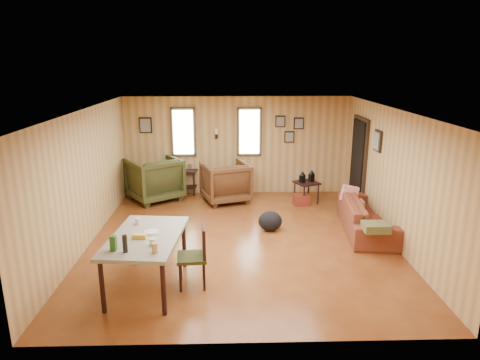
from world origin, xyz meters
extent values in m
cube|color=brown|center=(0.00, 0.00, -0.01)|extent=(5.50, 6.00, 0.02)
cube|color=#997C5B|center=(0.00, 0.00, 2.41)|extent=(5.50, 6.00, 0.02)
cube|color=tan|center=(0.00, 3.01, 1.20)|extent=(5.50, 0.02, 2.40)
cube|color=tan|center=(0.00, -3.01, 1.20)|extent=(5.50, 0.02, 2.40)
cube|color=tan|center=(-2.76, 0.00, 1.20)|extent=(0.02, 6.00, 2.40)
cube|color=tan|center=(2.76, 0.00, 1.20)|extent=(0.02, 6.00, 2.40)
cube|color=black|center=(-1.30, 2.97, 1.55)|extent=(0.60, 0.05, 1.20)
cube|color=#E0F2D1|center=(-1.30, 2.93, 1.55)|extent=(0.48, 0.04, 1.06)
cube|color=black|center=(0.30, 2.97, 1.55)|extent=(0.60, 0.05, 1.20)
cube|color=#E0F2D1|center=(0.30, 2.93, 1.55)|extent=(0.48, 0.04, 1.06)
cube|color=black|center=(-0.50, 2.95, 1.45)|extent=(0.07, 0.05, 0.12)
cylinder|color=silver|center=(-0.50, 2.89, 1.58)|extent=(0.07, 0.07, 0.14)
cube|color=black|center=(2.72, 1.95, 1.00)|extent=(0.06, 1.00, 2.05)
cube|color=black|center=(2.68, 1.95, 1.00)|extent=(0.04, 0.82, 1.90)
cube|color=black|center=(1.05, 2.97, 1.80)|extent=(0.24, 0.04, 0.28)
cube|color=#9E998C|center=(1.05, 2.94, 1.80)|extent=(0.19, 0.02, 0.22)
cube|color=black|center=(1.50, 2.97, 1.75)|extent=(0.24, 0.04, 0.28)
cube|color=#9E998C|center=(1.50, 2.94, 1.75)|extent=(0.19, 0.02, 0.22)
cube|color=black|center=(1.28, 2.97, 1.42)|extent=(0.24, 0.04, 0.28)
cube|color=#9E998C|center=(1.28, 2.94, 1.42)|extent=(0.19, 0.02, 0.22)
cube|color=black|center=(-2.20, 2.97, 1.72)|extent=(0.30, 0.04, 0.38)
cube|color=#9E998C|center=(-2.20, 2.94, 1.72)|extent=(0.24, 0.02, 0.31)
cube|color=black|center=(2.72, 0.85, 1.70)|extent=(0.04, 0.34, 0.42)
cube|color=#9E998C|center=(2.69, 0.85, 1.70)|extent=(0.02, 0.27, 0.34)
imported|color=brown|center=(2.48, 0.41, 0.43)|extent=(0.88, 2.24, 0.85)
imported|color=#512E18|center=(-0.29, 2.31, 0.52)|extent=(1.25, 1.21, 1.04)
imported|color=#373A1A|center=(-1.98, 2.47, 0.56)|extent=(1.48, 1.47, 1.13)
cube|color=black|center=(-1.28, 2.99, 0.60)|extent=(0.67, 0.62, 0.04)
cube|color=black|center=(-1.28, 2.99, 0.20)|extent=(0.61, 0.56, 0.03)
cylinder|color=black|center=(-1.56, 2.81, 0.30)|extent=(0.05, 0.05, 0.59)
cylinder|color=black|center=(-1.06, 2.74, 0.30)|extent=(0.05, 0.05, 0.59)
cylinder|color=black|center=(-1.50, 3.24, 0.30)|extent=(0.05, 0.05, 0.59)
cylinder|color=black|center=(-1.00, 3.17, 0.30)|extent=(0.05, 0.05, 0.59)
cube|color=brown|center=(-1.41, 3.01, 0.70)|extent=(0.11, 0.04, 0.14)
cube|color=brown|center=(-1.17, 2.98, 0.69)|extent=(0.10, 0.04, 0.13)
cube|color=black|center=(1.60, 2.13, 0.49)|extent=(0.65, 0.65, 0.04)
cylinder|color=black|center=(1.50, 1.87, 0.24)|extent=(0.05, 0.05, 0.49)
cylinder|color=black|center=(1.86, 2.03, 0.24)|extent=(0.05, 0.05, 0.49)
cylinder|color=black|center=(1.34, 2.23, 0.24)|extent=(0.05, 0.05, 0.49)
cylinder|color=black|center=(1.70, 2.39, 0.24)|extent=(0.05, 0.05, 0.49)
cube|color=black|center=(1.48, 2.08, 0.60)|extent=(0.14, 0.14, 0.18)
cone|color=black|center=(1.48, 2.08, 0.73)|extent=(0.19, 0.19, 0.10)
cube|color=black|center=(1.71, 2.18, 0.60)|extent=(0.14, 0.14, 0.18)
cone|color=black|center=(1.71, 2.18, 0.73)|extent=(0.19, 0.19, 0.10)
cube|color=maroon|center=(1.46, 1.98, 0.13)|extent=(0.37, 0.27, 0.25)
ellipsoid|color=black|center=(0.59, 0.44, 0.20)|extent=(0.49, 0.38, 0.40)
cube|color=brown|center=(2.28, -0.64, 0.49)|extent=(0.43, 0.35, 0.14)
cube|color=red|center=(2.27, 0.98, 0.58)|extent=(0.38, 0.10, 0.38)
cube|color=#9D856A|center=(2.29, 0.71, 0.47)|extent=(0.37, 0.28, 0.11)
cube|color=gray|center=(-1.41, -1.66, 0.79)|extent=(1.11, 1.68, 0.05)
cylinder|color=black|center=(-1.87, -2.31, 0.38)|extent=(0.07, 0.07, 0.77)
cylinder|color=black|center=(-1.07, -2.39, 0.38)|extent=(0.07, 0.07, 0.77)
cylinder|color=black|center=(-1.74, -0.93, 0.38)|extent=(0.07, 0.07, 0.77)
cylinder|color=black|center=(-0.94, -1.01, 0.38)|extent=(0.07, 0.07, 0.77)
cylinder|color=silver|center=(-1.24, -2.00, 0.86)|extent=(0.09, 0.09, 0.10)
cylinder|color=silver|center=(-1.60, -1.21, 0.86)|extent=(0.09, 0.09, 0.10)
cube|color=#24571F|center=(-1.73, -2.14, 0.92)|extent=(0.08, 0.08, 0.20)
cylinder|color=black|center=(-1.56, -2.20, 0.93)|extent=(0.07, 0.07, 0.23)
cylinder|color=tan|center=(-1.18, -2.22, 0.88)|extent=(0.08, 0.08, 0.13)
cylinder|color=silver|center=(-1.34, -1.56, 0.83)|extent=(0.23, 0.23, 0.02)
cube|color=gold|center=(-1.47, -1.76, 0.85)|extent=(0.20, 0.10, 0.06)
cube|color=#373A1A|center=(-0.76, -1.63, 0.45)|extent=(0.46, 0.46, 0.05)
cube|color=black|center=(-0.58, -1.61, 0.70)|extent=(0.07, 0.40, 0.46)
cylinder|color=black|center=(-0.92, -1.81, 0.22)|extent=(0.04, 0.04, 0.44)
cylinder|color=black|center=(-0.58, -1.78, 0.22)|extent=(0.04, 0.04, 0.44)
cylinder|color=black|center=(-0.95, -1.47, 0.22)|extent=(0.04, 0.04, 0.44)
cylinder|color=black|center=(-0.61, -1.44, 0.22)|extent=(0.04, 0.04, 0.44)
camera|label=1|loc=(-0.22, -7.34, 3.21)|focal=32.00mm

